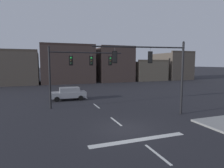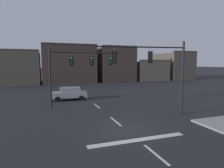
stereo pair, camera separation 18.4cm
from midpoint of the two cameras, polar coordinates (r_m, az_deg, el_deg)
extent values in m
plane|color=#232328|center=(14.12, 3.78, -13.27)|extent=(400.00, 400.00, 0.00)
cube|color=silver|center=(12.43, 7.62, -16.06)|extent=(6.40, 0.50, 0.01)
cube|color=silver|center=(10.85, 12.78, -19.61)|extent=(0.16, 2.40, 0.01)
cube|color=silver|center=(15.88, 0.83, -11.02)|extent=(0.16, 2.40, 0.01)
cube|color=silver|center=(21.41, -4.88, -6.51)|extent=(0.16, 2.40, 0.01)
cube|color=silver|center=(27.14, -8.16, -3.84)|extent=(0.16, 2.40, 0.01)
cylinder|color=black|center=(18.58, 19.81, 1.36)|extent=(0.20, 0.20, 6.51)
cylinder|color=black|center=(16.82, 7.96, 10.81)|extent=(8.10, 1.32, 0.12)
sphere|color=black|center=(18.61, 20.19, 11.56)|extent=(0.18, 0.18, 0.18)
cylinder|color=#56565B|center=(17.14, 10.97, 9.88)|extent=(0.03, 0.03, 0.35)
cube|color=black|center=(17.11, 10.93, 7.79)|extent=(0.33, 0.28, 0.90)
sphere|color=green|center=(17.24, 10.78, 8.72)|extent=(0.20, 0.20, 0.20)
sphere|color=#2D2314|center=(17.23, 10.76, 7.78)|extent=(0.20, 0.20, 0.20)
sphere|color=black|center=(17.22, 10.75, 6.85)|extent=(0.20, 0.20, 0.20)
cube|color=black|center=(17.09, 10.96, 7.79)|extent=(0.42, 0.09, 1.02)
cylinder|color=#56565B|center=(16.22, 0.48, 10.21)|extent=(0.03, 0.03, 0.35)
cube|color=black|center=(16.18, 0.48, 8.00)|extent=(0.33, 0.28, 0.90)
sphere|color=green|center=(16.32, 0.38, 8.97)|extent=(0.20, 0.20, 0.20)
sphere|color=#2D2314|center=(16.31, 0.38, 7.99)|extent=(0.20, 0.20, 0.20)
sphere|color=black|center=(16.30, 0.38, 7.00)|extent=(0.20, 0.20, 0.20)
cube|color=black|center=(16.16, 0.49, 8.00)|extent=(0.42, 0.09, 1.02)
cylinder|color=black|center=(20.69, -18.22, 1.59)|extent=(0.20, 0.20, 6.31)
cylinder|color=black|center=(21.12, -7.61, 9.21)|extent=(7.86, 0.15, 0.12)
sphere|color=black|center=(20.70, -18.52, 10.46)|extent=(0.18, 0.18, 0.18)
cylinder|color=#56565B|center=(20.82, -12.36, 8.52)|extent=(0.03, 0.03, 0.35)
cube|color=black|center=(20.80, -12.32, 6.80)|extent=(0.30, 0.24, 0.90)
sphere|color=green|center=(20.68, -12.29, 7.58)|extent=(0.20, 0.20, 0.20)
sphere|color=#2D2314|center=(20.67, -12.28, 6.81)|extent=(0.20, 0.20, 0.20)
sphere|color=black|center=(20.67, -12.26, 6.03)|extent=(0.20, 0.20, 0.20)
cube|color=black|center=(20.82, -12.33, 6.80)|extent=(0.42, 0.03, 1.02)
cylinder|color=#56565B|center=(21.21, -6.43, 8.58)|extent=(0.03, 0.03, 0.35)
cube|color=black|center=(21.19, -6.41, 6.89)|extent=(0.30, 0.24, 0.90)
sphere|color=green|center=(21.07, -6.34, 7.66)|extent=(0.20, 0.20, 0.20)
sphere|color=#2D2314|center=(21.06, -6.33, 6.89)|extent=(0.20, 0.20, 0.20)
sphere|color=black|center=(21.06, -6.32, 6.13)|extent=(0.20, 0.20, 0.20)
cube|color=black|center=(21.21, -6.43, 6.89)|extent=(0.42, 0.03, 1.02)
cylinder|color=#56565B|center=(21.81, -0.78, 8.55)|extent=(0.03, 0.03, 0.35)
cube|color=black|center=(21.79, -0.77, 6.91)|extent=(0.30, 0.24, 0.90)
sphere|color=green|center=(21.68, -0.66, 7.65)|extent=(0.20, 0.20, 0.20)
sphere|color=#2D2314|center=(21.67, -0.66, 6.91)|extent=(0.20, 0.20, 0.20)
sphere|color=black|center=(21.67, -0.66, 6.17)|extent=(0.20, 0.20, 0.20)
cube|color=black|center=(21.81, -0.79, 6.90)|extent=(0.42, 0.03, 1.02)
cube|color=#9EA0A5|center=(25.29, -13.03, -3.08)|extent=(4.45, 1.93, 0.70)
cube|color=#9EA0A5|center=(25.22, -12.72, -1.65)|extent=(2.51, 1.67, 0.56)
cube|color=#2D3842|center=(25.16, -14.46, -1.76)|extent=(0.29, 1.53, 0.47)
cube|color=#2D3842|center=(25.35, -10.09, -1.60)|extent=(0.26, 1.53, 0.46)
cylinder|color=black|center=(24.44, -16.23, -4.39)|extent=(0.65, 0.24, 0.64)
cylinder|color=black|center=(26.11, -16.36, -3.73)|extent=(0.65, 0.24, 0.64)
cylinder|color=black|center=(24.69, -9.46, -4.12)|extent=(0.65, 0.24, 0.64)
cylinder|color=black|center=(26.35, -10.03, -3.48)|extent=(0.65, 0.24, 0.64)
sphere|color=silver|center=(24.62, -17.97, -3.35)|extent=(0.16, 0.16, 0.16)
sphere|color=silver|center=(25.76, -17.99, -2.94)|extent=(0.16, 0.16, 0.16)
cube|color=maroon|center=(25.56, -8.16, -2.70)|extent=(0.08, 1.37, 0.12)
cube|color=brown|center=(49.00, -28.27, 4.09)|extent=(12.33, 10.28, 7.07)
cube|color=#493F35|center=(44.28, -29.44, 8.79)|extent=(12.33, 0.60, 0.50)
cube|color=#473833|center=(48.58, -13.36, 5.52)|extent=(12.16, 9.88, 8.56)
cube|color=#3A2B26|center=(44.17, -12.81, 11.37)|extent=(12.16, 0.60, 0.50)
cube|color=#473833|center=(51.85, -0.22, 5.66)|extent=(8.86, 11.02, 8.46)
cube|color=#3A2B26|center=(47.14, 1.94, 11.06)|extent=(8.86, 0.60, 0.50)
cube|color=#665B4C|center=(54.97, 9.90, 3.85)|extent=(8.86, 8.74, 5.11)
cube|color=brown|center=(51.43, 12.22, 6.78)|extent=(8.86, 0.60, 0.50)
cube|color=brown|center=(61.48, 16.79, 5.07)|extent=(7.62, 12.10, 7.57)
cube|color=#493F35|center=(57.04, 20.40, 8.94)|extent=(7.62, 0.60, 0.50)
camera|label=1|loc=(0.09, -90.31, -0.03)|focal=30.82mm
camera|label=2|loc=(0.09, 89.69, 0.03)|focal=30.82mm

